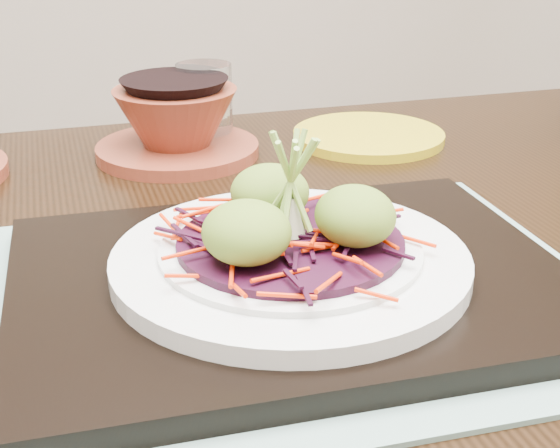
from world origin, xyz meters
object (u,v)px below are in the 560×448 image
object	(u,v)px
white_plate	(290,259)
yellow_plate	(368,136)
serving_tray	(290,281)
water_glass	(205,104)
dining_table	(264,348)
terracotta_bowl_set	(177,126)

from	to	relation	value
white_plate	yellow_plate	size ratio (longest dim) A/B	1.44
serving_tray	water_glass	bearing A→B (deg)	89.16
dining_table	white_plate	distance (m)	0.15
dining_table	serving_tray	bearing A→B (deg)	-93.16
white_plate	water_glass	xyz separation A→B (m)	(0.05, 0.38, 0.01)
terracotta_bowl_set	white_plate	bearing A→B (deg)	-90.51
white_plate	dining_table	bearing A→B (deg)	82.82
water_glass	terracotta_bowl_set	bearing A→B (deg)	-137.63
white_plate	water_glass	world-z (taller)	water_glass
terracotta_bowl_set	yellow_plate	distance (m)	0.22
yellow_plate	white_plate	bearing A→B (deg)	-125.11
dining_table	yellow_plate	size ratio (longest dim) A/B	7.13
water_glass	yellow_plate	distance (m)	0.19
dining_table	water_glass	xyz separation A→B (m)	(0.03, 0.29, 0.14)
serving_tray	white_plate	size ratio (longest dim) A/B	1.54
serving_tray	terracotta_bowl_set	distance (m)	0.34
dining_table	terracotta_bowl_set	xyz separation A→B (m)	(-0.01, 0.25, 0.13)
water_glass	terracotta_bowl_set	size ratio (longest dim) A/B	0.39
serving_tray	terracotta_bowl_set	world-z (taller)	terracotta_bowl_set
dining_table	white_plate	xyz separation A→B (m)	(-0.01, -0.09, 0.13)
terracotta_bowl_set	yellow_plate	xyz separation A→B (m)	(0.22, -0.02, -0.03)
serving_tray	dining_table	bearing A→B (deg)	88.88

